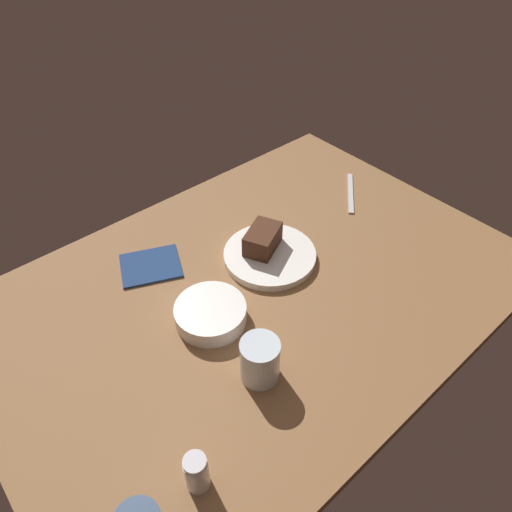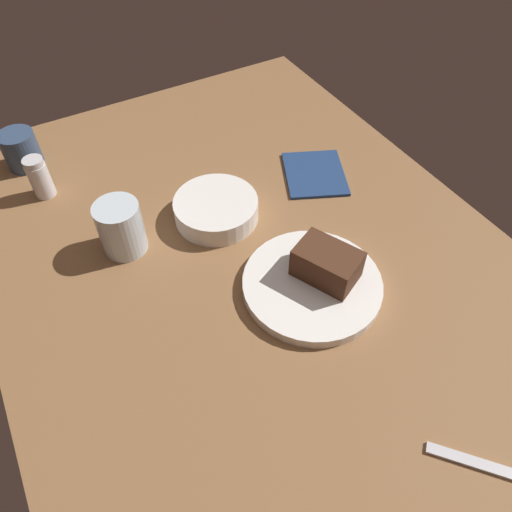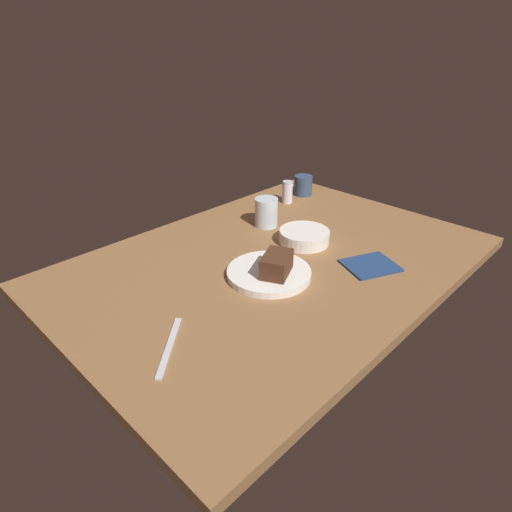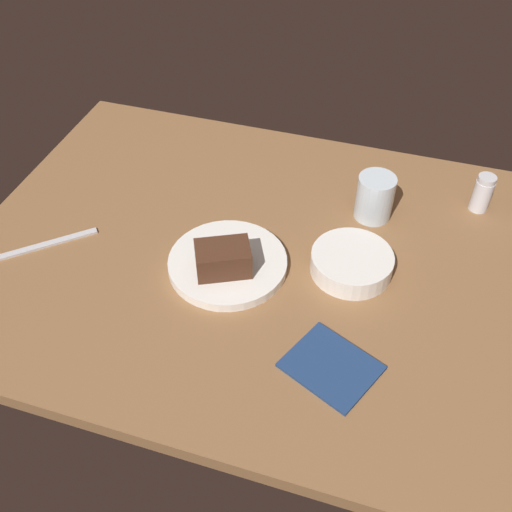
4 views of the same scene
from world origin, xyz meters
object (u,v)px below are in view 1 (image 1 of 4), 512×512
Objects in this scene: dessert_plate at (270,255)px; chocolate_cake_slice at (263,239)px; side_bowl at (211,313)px; salt_shaker at (197,473)px; folded_napkin at (151,266)px; water_glass at (260,360)px; butter_knife at (351,193)px.

dessert_plate is 4.43cm from chocolate_cake_slice.
dessert_plate is 23.07cm from side_bowl.
salt_shaker is at bearing 35.63° from dessert_plate.
dessert_plate reaches higher than folded_napkin.
folded_napkin is at bearing -35.12° from dessert_plate.
salt_shaker reaches higher than folded_napkin.
water_glass is at bearing 47.53° from chocolate_cake_slice.
dessert_plate is 2.27× the size of chocolate_cake_slice.
chocolate_cake_slice reaches higher than butter_knife.
side_bowl is 1.10× the size of folded_napkin.
salt_shaker reaches higher than side_bowl.
side_bowl is (-1.14, -16.96, -2.71)cm from water_glass.
water_glass is 65.19cm from butter_knife.
chocolate_cake_slice is at bearing -159.06° from side_bowl.
dessert_plate is 1.18× the size of butter_knife.
salt_shaker is (44.02, 34.15, -0.54)cm from chocolate_cake_slice.
side_bowl is at bearing 148.80° from butter_knife.
side_bowl is 22.52cm from folded_napkin.
salt_shaker is 0.87× the size of water_glass.
dessert_plate is 2.37× the size of water_glass.
water_glass is 17.21cm from side_bowl.
side_bowl is 0.80× the size of butter_knife.
chocolate_cake_slice is at bearing -132.47° from water_glass.
side_bowl is at bearing 20.94° from chocolate_cake_slice.
salt_shaker is 87.60cm from butter_knife.
water_glass is (-20.74, -8.71, 0.66)cm from salt_shaker.
chocolate_cake_slice is 34.48cm from water_glass.
dessert_plate is at bearing -135.59° from water_glass.
dessert_plate is 2.73× the size of salt_shaker.
butter_knife is (-58.84, -27.69, -4.46)cm from water_glass.
side_bowl reaches higher than dessert_plate.
water_glass reaches higher than salt_shaker.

